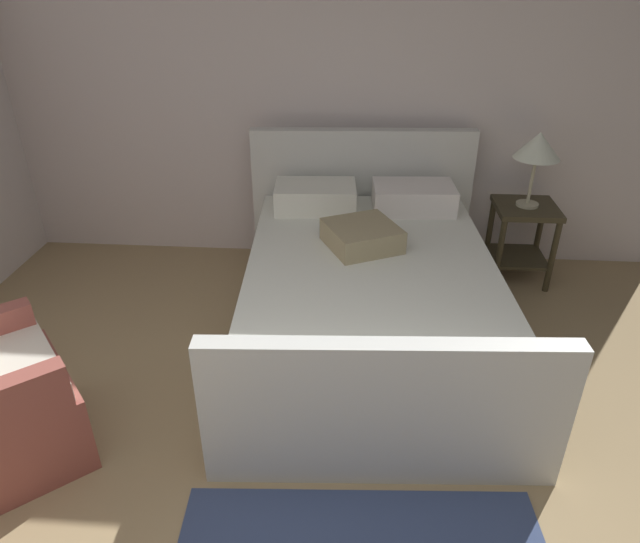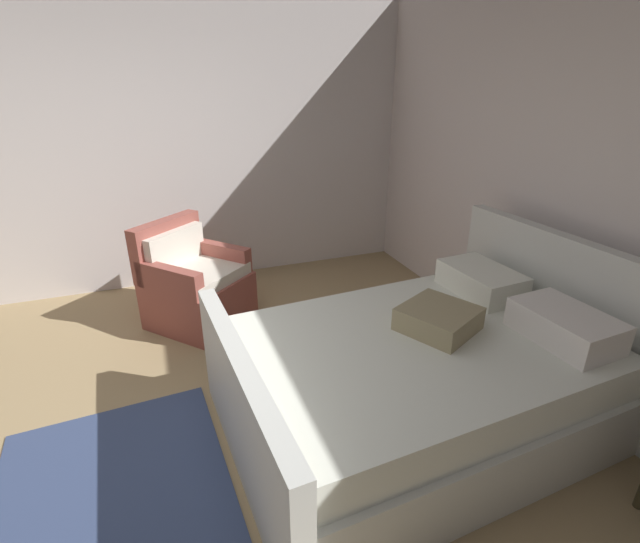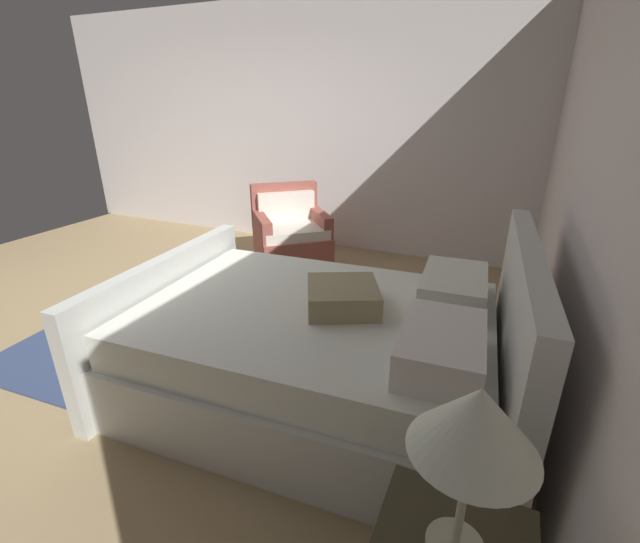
# 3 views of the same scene
# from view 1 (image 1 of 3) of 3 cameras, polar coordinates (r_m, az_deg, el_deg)

# --- Properties ---
(wall_back) EXTENTS (5.18, 0.12, 2.80)m
(wall_back) POSITION_cam_1_polar(r_m,az_deg,el_deg) (4.39, 1.90, 18.90)
(wall_back) COLOR silver
(wall_back) RESTS_ON ground
(bed) EXTENTS (1.78, 2.34, 1.10)m
(bed) POSITION_cam_1_polar(r_m,az_deg,el_deg) (3.54, 4.90, -2.16)
(bed) COLOR silver
(bed) RESTS_ON ground
(nightstand_right) EXTENTS (0.44, 0.44, 0.60)m
(nightstand_right) POSITION_cam_1_polar(r_m,az_deg,el_deg) (4.47, 19.77, 3.96)
(nightstand_right) COLOR #3A3320
(nightstand_right) RESTS_ON ground
(table_lamp_right) EXTENTS (0.32, 0.32, 0.54)m
(table_lamp_right) POSITION_cam_1_polar(r_m,az_deg,el_deg) (4.26, 21.19, 11.63)
(table_lamp_right) COLOR #B7B293
(table_lamp_right) RESTS_ON nightstand_right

